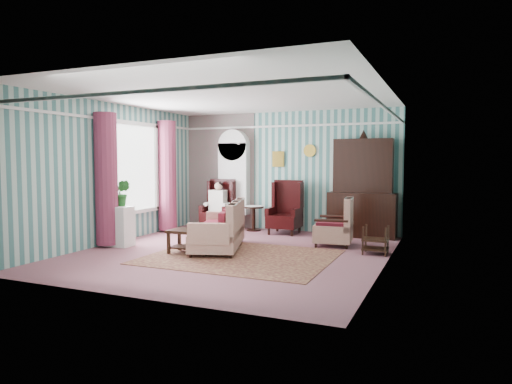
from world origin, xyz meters
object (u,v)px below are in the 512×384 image
at_px(nest_table, 376,240).
at_px(coffee_table, 191,242).
at_px(floral_armchair, 333,222).
at_px(seated_woman, 218,206).
at_px(round_side_table, 254,218).
at_px(sofa, 218,222).
at_px(bookcase, 234,184).
at_px(wingback_right, 284,207).
at_px(plant_stand, 119,226).
at_px(wingback_left, 218,204).
at_px(dresser_hutch, 362,185).

height_order(nest_table, coffee_table, nest_table).
bearing_deg(floral_armchair, seated_woman, 65.97).
bearing_deg(round_side_table, sofa, -82.94).
relative_size(bookcase, floral_armchair, 2.33).
distance_m(wingback_right, plant_stand, 3.76).
relative_size(bookcase, plant_stand, 2.80).
height_order(wingback_left, wingback_right, same).
distance_m(plant_stand, floral_armchair, 4.32).
bearing_deg(seated_woman, plant_stand, -106.22).
height_order(wingback_left, seated_woman, wingback_left).
bearing_deg(coffee_table, round_side_table, 91.02).
height_order(round_side_table, floral_armchair, floral_armchair).
xyz_separation_m(bookcase, plant_stand, (-1.05, -3.14, -0.72)).
bearing_deg(wingback_right, nest_table, -33.75).
xyz_separation_m(wingback_left, wingback_right, (1.75, 0.00, 0.00)).
relative_size(wingback_left, plant_stand, 1.56).
bearing_deg(plant_stand, seated_woman, 73.78).
distance_m(bookcase, sofa, 2.89).
height_order(seated_woman, nest_table, seated_woman).
bearing_deg(plant_stand, bookcase, 71.51).
xyz_separation_m(round_side_table, coffee_table, (0.05, -3.00, -0.08)).
xyz_separation_m(bookcase, coffee_table, (0.70, -3.24, -0.90)).
bearing_deg(plant_stand, sofa, 13.40).
distance_m(dresser_hutch, sofa, 3.49).
height_order(seated_woman, round_side_table, seated_woman).
height_order(plant_stand, sofa, sofa).
bearing_deg(floral_armchair, dresser_hutch, -20.54).
bearing_deg(wingback_left, seated_woman, 0.00).
relative_size(round_side_table, floral_armchair, 0.62).
bearing_deg(sofa, bookcase, 1.17).
height_order(wingback_right, floral_armchair, wingback_right).
xyz_separation_m(dresser_hutch, nest_table, (0.57, -1.82, -0.91)).
relative_size(wingback_right, coffee_table, 1.48).
relative_size(round_side_table, sofa, 0.32).
xyz_separation_m(plant_stand, coffee_table, (1.75, -0.10, -0.18)).
relative_size(wingback_left, wingback_right, 1.00).
height_order(plant_stand, floral_armchair, floral_armchair).
relative_size(dresser_hutch, seated_woman, 2.00).
height_order(bookcase, nest_table, bookcase).
distance_m(dresser_hutch, floral_armchair, 1.52).
distance_m(seated_woman, plant_stand, 2.87).
bearing_deg(plant_stand, wingback_right, 47.16).
bearing_deg(seated_woman, coffee_table, -71.53).
bearing_deg(nest_table, wingback_right, 146.25).
height_order(bookcase, sofa, bookcase).
xyz_separation_m(seated_woman, floral_armchair, (3.16, -1.03, -0.11)).
bearing_deg(floral_armchair, sofa, 116.38).
distance_m(wingback_left, plant_stand, 2.87).
distance_m(wingback_left, sofa, 2.57).
xyz_separation_m(dresser_hutch, floral_armchair, (-0.34, -1.30, -0.70)).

